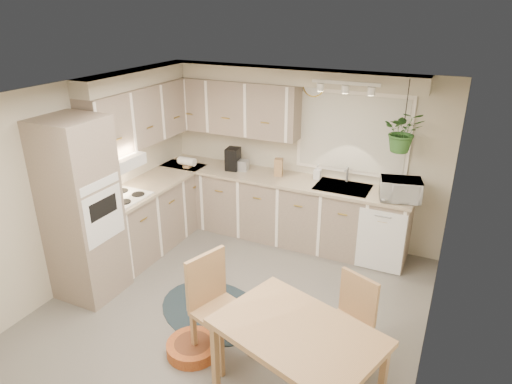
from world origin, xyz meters
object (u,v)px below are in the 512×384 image
chair_left (222,310)px  microwave (401,187)px  dining_table (296,369)px  chair_back (344,325)px  pet_bed (193,348)px  braided_rug (212,310)px

chair_left → microwave: (1.19, 2.35, 0.59)m
dining_table → microwave: bearing=82.7°
chair_back → chair_left: bearing=41.1°
pet_bed → microwave: bearing=59.2°
chair_left → chair_back: chair_left is taller
dining_table → chair_left: chair_left is taller
dining_table → braided_rug: 1.59m
dining_table → chair_left: (-0.85, 0.29, 0.11)m
chair_back → pet_bed: 1.49m
chair_back → microwave: size_ratio=1.86×
chair_left → microwave: size_ratio=2.13×
microwave → braided_rug: bearing=-146.1°
chair_left → braided_rug: bearing=-121.4°
pet_bed → microwave: 3.06m
microwave → pet_bed: bearing=-134.9°
chair_left → braided_rug: (-0.44, 0.53, -0.51)m
braided_rug → pet_bed: 0.67m
dining_table → chair_back: 0.69m
chair_back → microwave: (0.12, 1.99, 0.65)m
dining_table → braided_rug: size_ratio=0.97×
pet_bed → microwave: (1.47, 2.47, 1.04)m
chair_left → pet_bed: 0.55m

